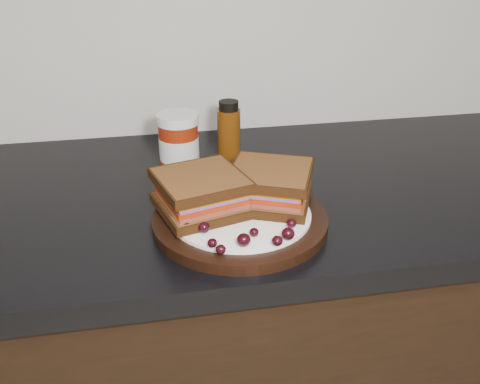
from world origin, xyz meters
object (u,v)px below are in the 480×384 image
(plate, at_px, (240,220))
(sandwich_left, at_px, (201,193))
(condiment_jar, at_px, (179,143))
(oil_bottle, at_px, (229,132))

(plate, bearing_deg, sandwich_left, 161.04)
(sandwich_left, height_order, condiment_jar, condiment_jar)
(plate, relative_size, condiment_jar, 2.40)
(condiment_jar, xyz_separation_m, oil_bottle, (0.10, 0.03, 0.01))
(plate, xyz_separation_m, condiment_jar, (-0.08, 0.23, 0.05))
(plate, relative_size, oil_bottle, 2.19)
(oil_bottle, bearing_deg, condiment_jar, -165.25)
(plate, distance_m, oil_bottle, 0.26)
(condiment_jar, height_order, oil_bottle, oil_bottle)
(sandwich_left, distance_m, condiment_jar, 0.21)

